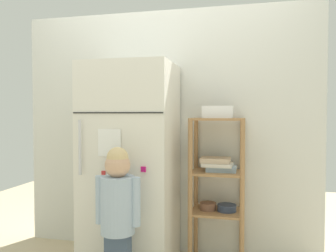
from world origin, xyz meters
The scene contains 5 objects.
kitchen_wall_back centered at (0.00, 0.34, 1.05)m, with size 2.61×0.03×2.10m, color silver.
refrigerator centered at (-0.21, 0.02, 0.80)m, with size 0.69×0.61×1.60m.
child_standing centered at (-0.14, -0.42, 0.59)m, with size 0.32×0.23×0.98m.
pantry_shelf_unit centered at (0.47, 0.14, 0.69)m, with size 0.42×0.34×1.17m.
fruit_bin centered at (0.46, 0.14, 1.21)m, with size 0.23×0.19×0.09m.
Camera 1 is at (0.68, -2.51, 1.20)m, focal length 35.79 mm.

